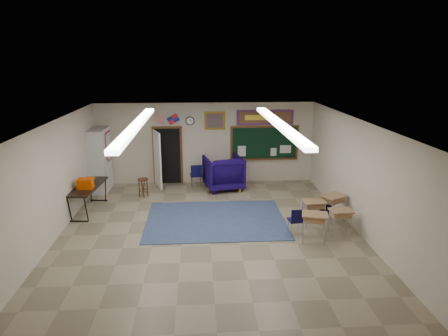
{
  "coord_description": "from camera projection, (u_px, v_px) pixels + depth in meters",
  "views": [
    {
      "loc": [
        -0.26,
        -9.98,
        4.58
      ],
      "look_at": [
        0.49,
        1.5,
        1.38
      ],
      "focal_mm": 32.0,
      "sensor_mm": 36.0,
      "label": 1
    }
  ],
  "objects": [
    {
      "name": "right_wall",
      "position": [
        358.0,
        176.0,
        10.69
      ],
      "size": [
        0.04,
        9.0,
        3.0
      ],
      "primitive_type": "cube",
      "color": "beige",
      "rests_on": "floor"
    },
    {
      "name": "ceiling",
      "position": [
        208.0,
        122.0,
        10.03
      ],
      "size": [
        8.0,
        9.0,
        0.04
      ],
      "primitive_type": "cube",
      "color": "beige",
      "rests_on": "back_wall"
    },
    {
      "name": "wall_flags",
      "position": [
        166.0,
        118.0,
        14.35
      ],
      "size": [
        1.16,
        0.06,
        0.7
      ],
      "primitive_type": null,
      "color": "red",
      "rests_on": "back_wall"
    },
    {
      "name": "student_desk_back_left",
      "position": [
        314.0,
        226.0,
        10.15
      ],
      "size": [
        0.74,
        0.63,
        0.76
      ],
      "rotation": [
        0.0,
        0.0,
        -0.26
      ],
      "color": "olive",
      "rests_on": "floor"
    },
    {
      "name": "front_wall",
      "position": [
        218.0,
        265.0,
        6.11
      ],
      "size": [
        8.0,
        0.04,
        3.0
      ],
      "primitive_type": "cube",
      "color": "beige",
      "rests_on": "floor"
    },
    {
      "name": "storage_cabinet",
      "position": [
        100.0,
        160.0,
        14.01
      ],
      "size": [
        0.59,
        1.25,
        2.2
      ],
      "color": "silver",
      "rests_on": "floor"
    },
    {
      "name": "floor",
      "position": [
        210.0,
        232.0,
        10.84
      ],
      "size": [
        9.0,
        9.0,
        0.0
      ],
      "primitive_type": "plane",
      "color": "gray",
      "rests_on": "ground"
    },
    {
      "name": "fluorescent_strips",
      "position": [
        208.0,
        125.0,
        10.05
      ],
      "size": [
        3.86,
        6.0,
        0.1
      ],
      "primitive_type": null,
      "color": "white",
      "rests_on": "ceiling"
    },
    {
      "name": "wall_clock",
      "position": [
        190.0,
        121.0,
        14.47
      ],
      "size": [
        0.32,
        0.05,
        0.32
      ],
      "color": "black",
      "rests_on": "back_wall"
    },
    {
      "name": "bulletin_board",
      "position": [
        265.0,
        117.0,
        14.61
      ],
      "size": [
        2.1,
        0.05,
        0.55
      ],
      "color": "#A21D0D",
      "rests_on": "back_wall"
    },
    {
      "name": "folding_table",
      "position": [
        89.0,
        197.0,
        12.2
      ],
      "size": [
        0.84,
        2.02,
        1.12
      ],
      "rotation": [
        0.0,
        0.0,
        -0.09
      ],
      "color": "black",
      "rests_on": "floor"
    },
    {
      "name": "student_desk_back_right",
      "position": [
        340.0,
        221.0,
        10.57
      ],
      "size": [
        0.6,
        0.46,
        0.7
      ],
      "rotation": [
        0.0,
        0.0,
        0.03
      ],
      "color": "olive",
      "rests_on": "floor"
    },
    {
      "name": "student_desk_front_left",
      "position": [
        314.0,
        212.0,
        11.14
      ],
      "size": [
        0.65,
        0.51,
        0.73
      ],
      "rotation": [
        0.0,
        0.0,
        0.08
      ],
      "color": "olive",
      "rests_on": "floor"
    },
    {
      "name": "student_desk_front_right",
      "position": [
        333.0,
        207.0,
        11.43
      ],
      "size": [
        0.82,
        0.76,
        0.8
      ],
      "rotation": [
        0.0,
        0.0,
        0.52
      ],
      "color": "olive",
      "rests_on": "floor"
    },
    {
      "name": "doorway",
      "position": [
        165.0,
        157.0,
        14.64
      ],
      "size": [
        1.1,
        0.89,
        2.16
      ],
      "color": "black",
      "rests_on": "back_wall"
    },
    {
      "name": "framed_art_print",
      "position": [
        215.0,
        121.0,
        14.52
      ],
      "size": [
        0.75,
        0.05,
        0.65
      ],
      "color": "olive",
      "rests_on": "back_wall"
    },
    {
      "name": "wingback_armchair",
      "position": [
        223.0,
        173.0,
        14.26
      ],
      "size": [
        1.51,
        1.54,
        1.2
      ],
      "primitive_type": "imported",
      "rotation": [
        0.0,
        0.0,
        3.34
      ],
      "color": "#100539",
      "rests_on": "floor"
    },
    {
      "name": "student_chair_desk_a",
      "position": [
        295.0,
        221.0,
        10.6
      ],
      "size": [
        0.41,
        0.41,
        0.76
      ],
      "primitive_type": null,
      "rotation": [
        0.0,
        0.0,
        3.22
      ],
      "color": "#090832",
      "rests_on": "floor"
    },
    {
      "name": "wooden_stool",
      "position": [
        143.0,
        187.0,
        13.5
      ],
      "size": [
        0.36,
        0.36,
        0.63
      ],
      "color": "#432714",
      "rests_on": "floor"
    },
    {
      "name": "student_chair_desk_b",
      "position": [
        327.0,
        212.0,
        11.25
      ],
      "size": [
        0.39,
        0.39,
        0.73
      ],
      "primitive_type": null,
      "rotation": [
        0.0,
        0.0,
        -0.07
      ],
      "color": "#090832",
      "rests_on": "floor"
    },
    {
      "name": "left_wall",
      "position": [
        53.0,
        182.0,
        10.18
      ],
      "size": [
        0.04,
        9.0,
        3.0
      ],
      "primitive_type": "cube",
      "color": "beige",
      "rests_on": "floor"
    },
    {
      "name": "chalkboard",
      "position": [
        264.0,
        144.0,
        14.87
      ],
      "size": [
        2.55,
        0.14,
        1.3
      ],
      "color": "#583319",
      "rests_on": "back_wall"
    },
    {
      "name": "area_rug",
      "position": [
        216.0,
        220.0,
        11.62
      ],
      "size": [
        4.0,
        3.0,
        0.02
      ],
      "primitive_type": "cube",
      "color": "#354665",
      "rests_on": "floor"
    },
    {
      "name": "back_wall",
      "position": [
        205.0,
        143.0,
        14.76
      ],
      "size": [
        8.0,
        0.04,
        3.0
      ],
      "primitive_type": "cube",
      "color": "beige",
      "rests_on": "floor"
    },
    {
      "name": "student_chair_reading",
      "position": [
        196.0,
        176.0,
        14.43
      ],
      "size": [
        0.48,
        0.48,
        0.88
      ],
      "primitive_type": null,
      "rotation": [
        0.0,
        0.0,
        3.24
      ],
      "color": "#090832",
      "rests_on": "floor"
    }
  ]
}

